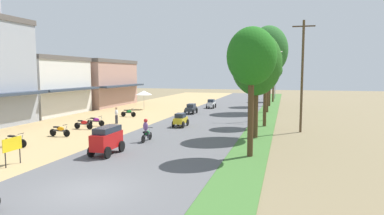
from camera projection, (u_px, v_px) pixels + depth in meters
The scene contains 27 objects.
ground_plane at pixel (90, 192), 14.19m from camera, with size 180.00×180.00×0.00m, color #7A6B4C.
road_strip at pixel (90, 191), 14.18m from camera, with size 9.00×140.00×0.08m, color #565659.
median_strip at pixel (225, 206), 12.67m from camera, with size 2.40×140.00×0.06m, color #3D6B2D.
shophouse_mid at pixel (44, 86), 40.35m from camera, with size 8.21×9.70×6.90m.
shophouse_far at pixel (96, 83), 51.41m from camera, with size 9.45×12.14×6.90m.
parked_motorbike_nearest at pixel (15, 140), 22.51m from camera, with size 1.80×0.54×0.94m.
parked_motorbike_second at pixel (60, 130), 26.30m from camera, with size 1.80×0.54×0.94m.
parked_motorbike_third at pixel (84, 124), 29.70m from camera, with size 1.80×0.54×0.94m.
parked_motorbike_fourth at pixel (96, 121), 31.43m from camera, with size 1.80×0.54×0.94m.
parked_motorbike_fifth at pixel (129, 112), 38.14m from camera, with size 1.80×0.54×0.94m.
street_signboard at pixel (12, 146), 17.98m from camera, with size 0.06×1.30×1.50m.
vendor_umbrella at pixel (144, 93), 45.67m from camera, with size 2.20×2.20×2.52m.
pedestrian_on_shoulder at pixel (116, 114), 32.81m from camera, with size 0.32×0.41×1.62m.
median_tree_nearest at pixel (252, 57), 19.53m from camera, with size 2.87×2.87×7.55m.
median_tree_second at pixel (256, 64), 25.38m from camera, with size 3.77×3.77×8.00m.
median_tree_third at pixel (266, 60), 30.81m from camera, with size 2.94×2.94×7.54m.
median_tree_fourth at pixel (268, 50), 41.80m from camera, with size 4.73×4.73×10.67m.
median_tree_fifth at pixel (270, 56), 49.76m from camera, with size 3.34×3.34×9.49m.
median_tree_sixth at pixel (274, 71), 57.46m from camera, with size 2.99×2.99×6.76m.
streetlamp_near at pixel (266, 80), 34.87m from camera, with size 3.16×0.20×7.25m.
streetlamp_mid at pixel (275, 76), 64.46m from camera, with size 3.16×0.20×7.36m.
utility_pole_near at pixel (302, 75), 28.12m from camera, with size 1.80×0.20×9.25m.
car_van_red at pixel (107, 139), 20.37m from camera, with size 1.19×2.41×1.67m.
car_hatchback_yellow at pixel (181, 119), 30.93m from camera, with size 1.04×2.00×1.23m.
car_sedan_charcoal at pixel (191, 108), 40.75m from camera, with size 1.10×2.26×1.19m.
car_hatchback_white at pixel (211, 103), 47.23m from camera, with size 1.04×2.00×1.23m.
motorbike_ahead_second at pixel (146, 131), 24.22m from camera, with size 0.54×1.80×1.66m.
Camera 1 is at (7.78, -12.12, 4.97)m, focal length 31.82 mm.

